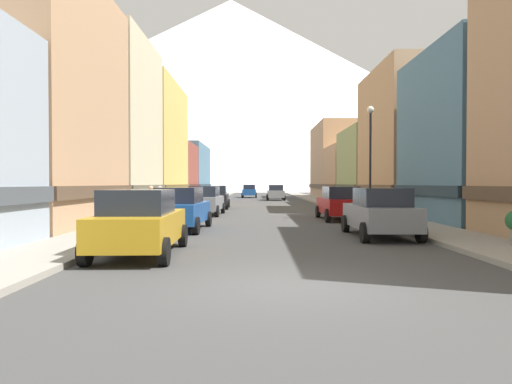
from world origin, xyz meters
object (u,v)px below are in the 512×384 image
(pedestrian_2, at_px, (153,203))
(car_left_3, at_px, (218,197))
(car_left_0, at_px, (142,222))
(car_left_1, at_px, (182,209))
(car_right_1, at_px, (342,203))
(streetlamp_right, at_px, (372,145))
(pedestrian_0, at_px, (162,201))
(car_right_0, at_px, (382,212))
(car_driving_1, at_px, (251,191))
(car_left_2, at_px, (207,200))
(pedestrian_1, at_px, (356,198))
(car_driving_0, at_px, (278,192))
(potted_plant_1, at_px, (143,206))

(pedestrian_2, bearing_deg, car_left_3, 77.51)
(car_left_0, distance_m, pedestrian_2, 12.16)
(car_left_1, distance_m, car_right_1, 9.33)
(car_right_1, relative_size, pedestrian_2, 2.65)
(car_left_1, height_order, streetlamp_right, streetlamp_right)
(pedestrian_0, bearing_deg, car_right_0, -44.83)
(car_driving_1, xyz_separation_m, pedestrian_0, (-4.65, -36.18, 0.01))
(car_right_0, height_order, pedestrian_0, pedestrian_0)
(car_right_1, relative_size, streetlamp_right, 0.75)
(car_driving_1, bearing_deg, car_left_2, -93.63)
(car_driving_1, bearing_deg, pedestrian_1, -75.58)
(car_left_2, distance_m, streetlamp_right, 10.39)
(car_left_1, height_order, car_right_1, same)
(car_driving_0, bearing_deg, car_driving_1, 107.79)
(car_left_2, xyz_separation_m, car_left_3, (0.00, 7.39, 0.00))
(car_left_2, relative_size, car_driving_1, 1.01)
(pedestrian_1, bearing_deg, potted_plant_1, -151.56)
(car_left_3, relative_size, pedestrian_2, 2.67)
(car_right_0, relative_size, potted_plant_1, 4.49)
(car_left_2, bearing_deg, car_right_0, -56.35)
(car_right_1, bearing_deg, pedestrian_2, -179.59)
(car_right_1, bearing_deg, car_left_1, -144.54)
(car_left_0, height_order, car_driving_0, same)
(car_left_2, bearing_deg, car_left_3, 89.97)
(car_right_1, relative_size, pedestrian_0, 2.68)
(car_right_1, distance_m, pedestrian_2, 10.05)
(car_left_2, height_order, pedestrian_2, pedestrian_2)
(car_left_3, height_order, pedestrian_0, pedestrian_0)
(car_right_1, bearing_deg, potted_plant_1, 176.59)
(car_left_2, bearing_deg, car_left_1, -90.00)
(car_left_2, relative_size, pedestrian_2, 2.68)
(pedestrian_0, bearing_deg, car_left_1, -72.12)
(car_driving_1, xyz_separation_m, pedestrian_1, (7.85, -30.53, -0.01))
(car_left_1, height_order, car_left_3, same)
(car_left_0, height_order, pedestrian_0, pedestrian_0)
(car_left_0, height_order, potted_plant_1, car_left_0)
(car_driving_0, bearing_deg, car_left_3, -107.25)
(car_left_0, xyz_separation_m, pedestrian_1, (10.05, 19.80, -0.01))
(car_right_0, relative_size, pedestrian_2, 2.65)
(car_left_2, xyz_separation_m, car_driving_0, (5.40, 24.78, 0.00))
(car_right_1, relative_size, car_driving_1, 1.00)
(car_left_0, distance_m, car_left_3, 22.98)
(car_right_0, bearing_deg, car_right_1, 89.99)
(potted_plant_1, bearing_deg, pedestrian_0, 63.85)
(car_driving_0, bearing_deg, pedestrian_2, -105.43)
(car_driving_0, xyz_separation_m, pedestrian_0, (-7.85, -26.21, 0.01))
(car_left_1, bearing_deg, car_driving_0, 80.92)
(car_left_2, height_order, pedestrian_1, car_left_2)
(car_right_0, bearing_deg, pedestrian_2, 142.37)
(car_left_3, bearing_deg, pedestrian_0, -105.53)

